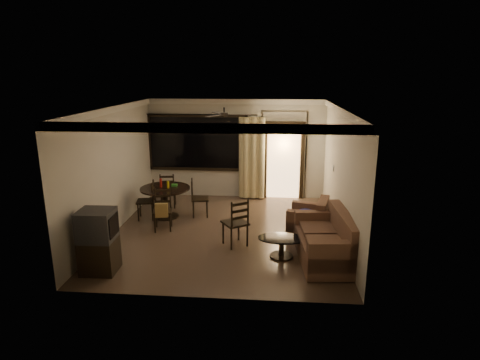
# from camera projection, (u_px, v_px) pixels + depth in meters

# --- Properties ---
(ground) EXTENTS (5.50, 5.50, 0.00)m
(ground) POSITION_uv_depth(u_px,v_px,m) (225.00, 232.00, 9.10)
(ground) COLOR #7F6651
(ground) RESTS_ON ground
(room_shell) EXTENTS (5.50, 6.70, 5.50)m
(room_shell) POSITION_uv_depth(u_px,v_px,m) (256.00, 140.00, 10.28)
(room_shell) COLOR beige
(room_shell) RESTS_ON ground
(dining_table) EXTENTS (1.22, 1.22, 0.98)m
(dining_table) POSITION_uv_depth(u_px,v_px,m) (165.00, 194.00, 9.91)
(dining_table) COLOR black
(dining_table) RESTS_ON ground
(dining_chair_west) EXTENTS (0.49, 0.49, 0.95)m
(dining_chair_west) POSITION_uv_depth(u_px,v_px,m) (147.00, 208.00, 9.88)
(dining_chair_west) COLOR black
(dining_chair_west) RESTS_ON ground
(dining_chair_east) EXTENTS (0.49, 0.49, 0.95)m
(dining_chair_east) POSITION_uv_depth(u_px,v_px,m) (200.00, 205.00, 10.07)
(dining_chair_east) COLOR black
(dining_chair_east) RESTS_ON ground
(dining_chair_south) EXTENTS (0.49, 0.53, 0.95)m
(dining_chair_south) POSITION_uv_depth(u_px,v_px,m) (163.00, 217.00, 9.16)
(dining_chair_south) COLOR black
(dining_chair_south) RESTS_ON ground
(dining_chair_north) EXTENTS (0.49, 0.49, 0.95)m
(dining_chair_north) POSITION_uv_depth(u_px,v_px,m) (168.00, 197.00, 10.74)
(dining_chair_north) COLOR black
(dining_chair_north) RESTS_ON ground
(tv_cabinet) EXTENTS (0.64, 0.57, 1.17)m
(tv_cabinet) POSITION_uv_depth(u_px,v_px,m) (98.00, 241.00, 7.17)
(tv_cabinet) COLOR black
(tv_cabinet) RESTS_ON ground
(sofa) EXTENTS (1.08, 1.82, 0.93)m
(sofa) POSITION_uv_depth(u_px,v_px,m) (328.00, 243.00, 7.63)
(sofa) COLOR #43251F
(sofa) RESTS_ON ground
(armchair) EXTENTS (0.99, 0.99, 0.82)m
(armchair) POSITION_uv_depth(u_px,v_px,m) (310.00, 221.00, 8.85)
(armchair) COLOR #43251F
(armchair) RESTS_ON ground
(coffee_table) EXTENTS (0.92, 0.55, 0.41)m
(coffee_table) POSITION_uv_depth(u_px,v_px,m) (282.00, 244.00, 7.82)
(coffee_table) COLOR black
(coffee_table) RESTS_ON ground
(side_chair) EXTENTS (0.64, 0.64, 1.04)m
(side_chair) POSITION_uv_depth(u_px,v_px,m) (235.00, 231.00, 8.34)
(side_chair) COLOR black
(side_chair) RESTS_ON ground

